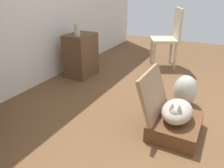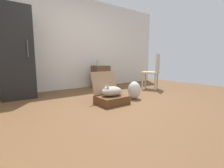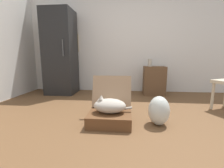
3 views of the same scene
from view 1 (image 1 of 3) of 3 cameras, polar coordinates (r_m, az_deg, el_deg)
The scene contains 8 objects.
ground_plane at distance 2.46m, azimuth 20.26°, elevation -10.51°, with size 7.68×7.68×0.00m, color brown.
suitcase_base at distance 2.29m, azimuth 15.94°, elevation -10.33°, with size 0.55×0.46×0.15m, color brown.
suitcase_lid at distance 2.19m, azimuth 10.60°, elevation -2.40°, with size 0.55×0.46×0.04m, color #9B7756.
cat at distance 2.20m, azimuth 16.40°, elevation -6.75°, with size 0.49×0.28×0.23m.
plastic_bag_white at distance 2.78m, azimuth 18.35°, elevation -1.56°, with size 0.27×0.27×0.37m, color silver.
side_table at distance 3.53m, azimuth -7.97°, elevation 7.38°, with size 0.48×0.36×0.66m, color brown.
vase_tall at distance 3.31m, azimuth -8.99°, elevation 13.59°, with size 0.08×0.08×0.17m, color #B7AD99.
chair at distance 3.98m, azimuth 14.50°, elevation 11.83°, with size 0.57×0.59×0.99m.
Camera 1 is at (-2.06, -0.13, 1.35)m, focal length 35.50 mm.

